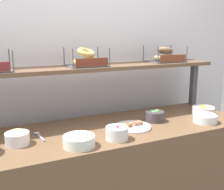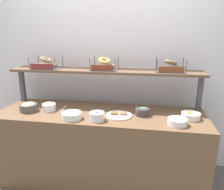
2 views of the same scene
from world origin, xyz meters
name	(u,v)px [view 2 (image 2 of 2)]	position (x,y,z in m)	size (l,w,h in m)	color
ground_plane	(101,179)	(0.00, 0.00, 0.00)	(8.00, 8.00, 0.00)	#595651
back_wall	(109,72)	(0.00, 0.55, 1.20)	(3.46, 0.06, 2.40)	silver
deli_counter	(101,147)	(0.00, 0.00, 0.42)	(2.26, 0.70, 0.85)	brown
shelf_riser_left	(23,85)	(-1.07, 0.27, 1.05)	(0.05, 0.05, 0.40)	#4C4C51
shelf_riser_right	(200,93)	(1.07, 0.27, 1.05)	(0.05, 0.05, 0.40)	#4C4C51
upper_shelf	(105,71)	(0.00, 0.27, 1.26)	(2.22, 0.32, 0.03)	brown
bowl_beet_salad	(97,116)	(0.01, -0.22, 0.89)	(0.15, 0.15, 0.09)	white
bowl_egg_salad	(49,106)	(-0.58, -0.03, 0.90)	(0.15, 0.15, 0.10)	white
bowl_fruit_salad	(190,115)	(0.94, -0.02, 0.88)	(0.19, 0.19, 0.08)	white
bowl_veggie_mix	(142,111)	(0.45, 0.00, 0.89)	(0.15, 0.15, 0.09)	#413B3F
bowl_hummus	(29,107)	(-0.80, -0.08, 0.90)	(0.19, 0.19, 0.10)	#524C49
bowl_lox_spread	(72,115)	(-0.25, -0.22, 0.89)	(0.20, 0.20, 0.09)	silver
bowl_cream_cheese	(178,121)	(0.79, -0.19, 0.89)	(0.18, 0.18, 0.08)	white
serving_plate_white	(119,115)	(0.21, -0.07, 0.86)	(0.27, 0.27, 0.04)	white
serving_spoon_near_plate	(65,108)	(-0.44, 0.07, 0.86)	(0.05, 0.18, 0.01)	#B7B7BC
bagel_basket_everything	(46,64)	(-0.72, 0.26, 1.33)	(0.33, 0.26, 0.15)	#4C4C51
bagel_basket_sesame	(104,66)	(-0.01, 0.27, 1.33)	(0.30, 0.25, 0.15)	#4C4C51
bagel_basket_poppy	(170,67)	(0.73, 0.28, 1.33)	(0.31, 0.25, 0.14)	#4C4C51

